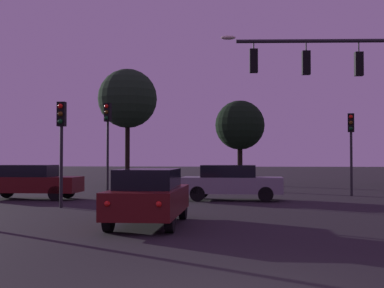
{
  "coord_description": "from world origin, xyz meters",
  "views": [
    {
      "loc": [
        0.23,
        -6.74,
        1.81
      ],
      "look_at": [
        -1.8,
        15.57,
        2.43
      ],
      "focal_mm": 48.92,
      "sensor_mm": 36.0,
      "label": 1
    }
  ],
  "objects_px": {
    "traffic_signal_mast_arm": "(350,78)",
    "tree_behind_sign": "(240,125)",
    "traffic_light_median": "(108,130)",
    "traffic_light_corner_right": "(61,132)",
    "car_nearside_lane": "(149,196)",
    "car_crossing_left": "(30,181)",
    "car_crossing_right": "(231,182)",
    "tree_left_far": "(128,99)",
    "traffic_light_corner_left": "(351,137)"
  },
  "relations": [
    {
      "from": "traffic_light_corner_right",
      "to": "car_nearside_lane",
      "type": "distance_m",
      "value": 6.46
    },
    {
      "from": "car_crossing_right",
      "to": "tree_left_far",
      "type": "height_order",
      "value": "tree_left_far"
    },
    {
      "from": "traffic_light_corner_left",
      "to": "traffic_light_median",
      "type": "height_order",
      "value": "traffic_light_median"
    },
    {
      "from": "traffic_light_corner_left",
      "to": "car_crossing_left",
      "type": "bearing_deg",
      "value": -167.08
    },
    {
      "from": "car_crossing_left",
      "to": "traffic_light_median",
      "type": "bearing_deg",
      "value": 39.16
    },
    {
      "from": "tree_behind_sign",
      "to": "traffic_light_corner_left",
      "type": "bearing_deg",
      "value": -62.38
    },
    {
      "from": "traffic_light_corner_left",
      "to": "tree_left_far",
      "type": "distance_m",
      "value": 15.93
    },
    {
      "from": "traffic_signal_mast_arm",
      "to": "traffic_light_median",
      "type": "height_order",
      "value": "traffic_signal_mast_arm"
    },
    {
      "from": "tree_behind_sign",
      "to": "tree_left_far",
      "type": "relative_size",
      "value": 0.74
    },
    {
      "from": "traffic_light_corner_left",
      "to": "tree_left_far",
      "type": "height_order",
      "value": "tree_left_far"
    },
    {
      "from": "traffic_light_median",
      "to": "car_nearside_lane",
      "type": "bearing_deg",
      "value": -69.98
    },
    {
      "from": "car_crossing_left",
      "to": "tree_left_far",
      "type": "bearing_deg",
      "value": 81.92
    },
    {
      "from": "traffic_light_median",
      "to": "traffic_light_corner_right",
      "type": "bearing_deg",
      "value": -91.47
    },
    {
      "from": "traffic_light_median",
      "to": "car_nearside_lane",
      "type": "distance_m",
      "value": 11.67
    },
    {
      "from": "traffic_signal_mast_arm",
      "to": "traffic_light_corner_left",
      "type": "distance_m",
      "value": 6.19
    },
    {
      "from": "traffic_light_median",
      "to": "traffic_signal_mast_arm",
      "type": "bearing_deg",
      "value": -24.34
    },
    {
      "from": "car_nearside_lane",
      "to": "tree_left_far",
      "type": "xyz_separation_m",
      "value": [
        -5.08,
        20.6,
        5.03
      ]
    },
    {
      "from": "traffic_signal_mast_arm",
      "to": "traffic_light_median",
      "type": "xyz_separation_m",
      "value": [
        -10.48,
        4.74,
        -1.64
      ]
    },
    {
      "from": "car_nearside_lane",
      "to": "tree_behind_sign",
      "type": "xyz_separation_m",
      "value": [
        2.47,
        21.91,
        3.28
      ]
    },
    {
      "from": "tree_left_far",
      "to": "car_crossing_right",
      "type": "bearing_deg",
      "value": -59.07
    },
    {
      "from": "traffic_light_corner_right",
      "to": "traffic_light_median",
      "type": "height_order",
      "value": "traffic_light_median"
    },
    {
      "from": "tree_behind_sign",
      "to": "tree_left_far",
      "type": "bearing_deg",
      "value": -170.15
    },
    {
      "from": "traffic_light_corner_right",
      "to": "car_crossing_left",
      "type": "relative_size",
      "value": 0.87
    },
    {
      "from": "car_crossing_right",
      "to": "car_crossing_left",
      "type": "bearing_deg",
      "value": -178.22
    },
    {
      "from": "car_nearside_lane",
      "to": "car_crossing_right",
      "type": "height_order",
      "value": "same"
    },
    {
      "from": "traffic_light_corner_right",
      "to": "car_nearside_lane",
      "type": "bearing_deg",
      "value": -48.58
    },
    {
      "from": "traffic_signal_mast_arm",
      "to": "tree_behind_sign",
      "type": "xyz_separation_m",
      "value": [
        -4.1,
        15.92,
        -0.75
      ]
    },
    {
      "from": "traffic_light_corner_right",
      "to": "tree_behind_sign",
      "type": "height_order",
      "value": "tree_behind_sign"
    },
    {
      "from": "traffic_light_corner_left",
      "to": "tree_behind_sign",
      "type": "height_order",
      "value": "tree_behind_sign"
    },
    {
      "from": "traffic_light_corner_right",
      "to": "tree_left_far",
      "type": "distance_m",
      "value": 16.31
    },
    {
      "from": "traffic_signal_mast_arm",
      "to": "tree_behind_sign",
      "type": "relative_size",
      "value": 1.25
    },
    {
      "from": "car_nearside_lane",
      "to": "traffic_light_corner_right",
      "type": "bearing_deg",
      "value": 131.42
    },
    {
      "from": "traffic_light_corner_right",
      "to": "traffic_light_median",
      "type": "distance_m",
      "value": 6.14
    },
    {
      "from": "car_crossing_left",
      "to": "tree_behind_sign",
      "type": "distance_m",
      "value": 16.74
    },
    {
      "from": "traffic_light_corner_left",
      "to": "tree_behind_sign",
      "type": "relative_size",
      "value": 0.69
    },
    {
      "from": "tree_behind_sign",
      "to": "car_nearside_lane",
      "type": "bearing_deg",
      "value": -96.44
    },
    {
      "from": "car_nearside_lane",
      "to": "traffic_light_corner_left",
      "type": "bearing_deg",
      "value": 56.35
    },
    {
      "from": "car_crossing_left",
      "to": "tree_behind_sign",
      "type": "bearing_deg",
      "value": 55.56
    },
    {
      "from": "traffic_light_corner_left",
      "to": "car_crossing_left",
      "type": "relative_size",
      "value": 0.89
    },
    {
      "from": "car_crossing_right",
      "to": "tree_behind_sign",
      "type": "bearing_deg",
      "value": 88.32
    },
    {
      "from": "traffic_light_corner_left",
      "to": "traffic_signal_mast_arm",
      "type": "bearing_deg",
      "value": -102.13
    },
    {
      "from": "traffic_light_corner_right",
      "to": "tree_behind_sign",
      "type": "xyz_separation_m",
      "value": [
        6.54,
        17.3,
        1.3
      ]
    },
    {
      "from": "traffic_signal_mast_arm",
      "to": "car_crossing_left",
      "type": "xyz_separation_m",
      "value": [
        -13.38,
        2.38,
        -4.02
      ]
    },
    {
      "from": "traffic_light_corner_right",
      "to": "car_crossing_left",
      "type": "xyz_separation_m",
      "value": [
        -2.74,
        3.76,
        -1.97
      ]
    },
    {
      "from": "tree_behind_sign",
      "to": "tree_left_far",
      "type": "distance_m",
      "value": 7.86
    },
    {
      "from": "traffic_light_corner_left",
      "to": "tree_left_far",
      "type": "xyz_separation_m",
      "value": [
        -12.88,
        8.88,
        3.0
      ]
    },
    {
      "from": "traffic_light_corner_left",
      "to": "traffic_light_corner_right",
      "type": "bearing_deg",
      "value": -149.07
    },
    {
      "from": "tree_left_far",
      "to": "car_crossing_left",
      "type": "bearing_deg",
      "value": -98.08
    },
    {
      "from": "traffic_light_corner_right",
      "to": "car_crossing_left",
      "type": "height_order",
      "value": "traffic_light_corner_right"
    },
    {
      "from": "traffic_light_median",
      "to": "car_crossing_left",
      "type": "xyz_separation_m",
      "value": [
        -2.9,
        -2.36,
        -2.38
      ]
    }
  ]
}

